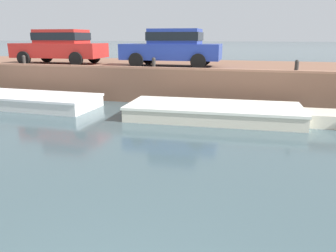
{
  "coord_description": "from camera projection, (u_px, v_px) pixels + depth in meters",
  "views": [
    {
      "loc": [
        1.19,
        -1.29,
        2.57
      ],
      "look_at": [
        -0.23,
        3.84,
        1.12
      ],
      "focal_mm": 35.0,
      "sensor_mm": 36.0,
      "label": 1
    }
  ],
  "objects": [
    {
      "name": "boat_moored_central_cream",
      "position": [
        222.0,
        112.0,
        10.54
      ],
      "size": [
        6.68,
        2.49,
        0.47
      ],
      "color": "silver",
      "rests_on": "ground"
    },
    {
      "name": "car_left_inner_blue",
      "position": [
        173.0,
        46.0,
        13.68
      ],
      "size": [
        4.15,
        2.08,
        1.54
      ],
      "color": "#233893",
      "rests_on": "far_quay_wall"
    },
    {
      "name": "far_wall_coping",
      "position": [
        226.0,
        70.0,
        12.12
      ],
      "size": [
        60.0,
        0.24,
        0.08
      ],
      "primitive_type": "cube",
      "color": "#9F6C52",
      "rests_on": "far_quay_wall"
    },
    {
      "name": "far_quay_wall",
      "position": [
        232.0,
        80.0,
        14.99
      ],
      "size": [
        60.0,
        6.0,
        1.36
      ],
      "primitive_type": "cube",
      "color": "brown",
      "rests_on": "ground"
    },
    {
      "name": "ground_plane",
      "position": [
        198.0,
        157.0,
        7.28
      ],
      "size": [
        400.0,
        400.0,
        0.0
      ],
      "primitive_type": "plane",
      "color": "#3D5156"
    },
    {
      "name": "mooring_bollard_east",
      "position": [
        297.0,
        66.0,
        11.56
      ],
      "size": [
        0.15,
        0.15,
        0.44
      ],
      "color": "#2D2B28",
      "rests_on": "far_quay_wall"
    },
    {
      "name": "boat_moored_west_white",
      "position": [
        24.0,
        100.0,
        12.53
      ],
      "size": [
        6.3,
        2.17,
        0.47
      ],
      "color": "white",
      "rests_on": "ground"
    },
    {
      "name": "mooring_bollard_west",
      "position": [
        24.0,
        60.0,
        14.47
      ],
      "size": [
        0.15,
        0.15,
        0.44
      ],
      "color": "#2D2B28",
      "rests_on": "far_quay_wall"
    },
    {
      "name": "car_leftmost_red",
      "position": [
        60.0,
        45.0,
        15.05
      ],
      "size": [
        4.21,
        2.04,
        1.54
      ],
      "color": "#B2231E",
      "rests_on": "far_quay_wall"
    },
    {
      "name": "mooring_bollard_mid",
      "position": [
        154.0,
        63.0,
        12.92
      ],
      "size": [
        0.15,
        0.15,
        0.44
      ],
      "color": "#2D2B28",
      "rests_on": "far_quay_wall"
    }
  ]
}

